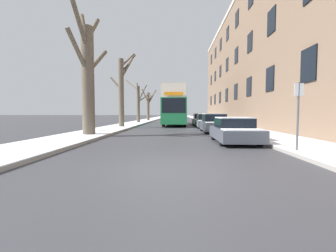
# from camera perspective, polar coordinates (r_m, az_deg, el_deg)

# --- Properties ---
(ground_plane) EXTENTS (320.00, 320.00, 0.00)m
(ground_plane) POSITION_cam_1_polar(r_m,az_deg,el_deg) (5.90, 0.26, -11.03)
(ground_plane) COLOR #38383D
(sidewalk_left) EXTENTS (3.03, 130.00, 0.16)m
(sidewalk_left) POSITION_cam_1_polar(r_m,az_deg,el_deg) (59.01, -3.26, 1.94)
(sidewalk_left) COLOR gray
(sidewalk_left) RESTS_ON ground
(sidewalk_right) EXTENTS (3.03, 130.00, 0.16)m
(sidewalk_right) POSITION_cam_1_polar(r_m,az_deg,el_deg) (58.97, 7.69, 1.92)
(sidewalk_right) COLOR gray
(sidewalk_right) RESTS_ON ground
(terrace_facade_right) EXTENTS (9.10, 44.81, 15.78)m
(terrace_facade_right) POSITION_cam_1_polar(r_m,az_deg,el_deg) (32.30, 23.87, 14.50)
(terrace_facade_right) COLOR #7A604C
(terrace_facade_right) RESTS_ON ground
(bare_tree_left_0) EXTENTS (1.68, 4.21, 7.95)m
(bare_tree_left_0) POSITION_cam_1_polar(r_m,az_deg,el_deg) (14.93, -19.76, 12.36)
(bare_tree_left_0) COLOR brown
(bare_tree_left_0) RESTS_ON ground
(bare_tree_left_1) EXTENTS (2.56, 1.74, 7.48)m
(bare_tree_left_1) POSITION_cam_1_polar(r_m,az_deg,el_deg) (22.71, -11.65, 8.95)
(bare_tree_left_1) COLOR brown
(bare_tree_left_1) RESTS_ON ground
(bare_tree_left_2) EXTENTS (3.72, 2.58, 6.36)m
(bare_tree_left_2) POSITION_cam_1_polar(r_m,az_deg,el_deg) (32.32, -7.55, 6.00)
(bare_tree_left_2) COLOR brown
(bare_tree_left_2) RESTS_ON ground
(bare_tree_left_3) EXTENTS (2.42, 3.57, 5.80)m
(bare_tree_left_3) POSITION_cam_1_polar(r_m,az_deg,el_deg) (41.51, -5.01, 5.37)
(bare_tree_left_3) COLOR brown
(bare_tree_left_3) RESTS_ON ground
(double_decker_bus) EXTENTS (2.63, 11.40, 4.46)m
(double_decker_bus) POSITION_cam_1_polar(r_m,az_deg,el_deg) (27.59, 1.65, 5.51)
(double_decker_bus) COLOR #1E7A47
(double_decker_bus) RESTS_ON ground
(parked_car_0) EXTENTS (1.87, 3.90, 1.26)m
(parked_car_0) POSITION_cam_1_polar(r_m,az_deg,el_deg) (11.59, 16.45, -1.14)
(parked_car_0) COLOR #474C56
(parked_car_0) RESTS_ON ground
(parked_car_1) EXTENTS (1.83, 4.23, 1.43)m
(parked_car_1) POSITION_cam_1_polar(r_m,az_deg,el_deg) (17.59, 11.61, 0.62)
(parked_car_1) COLOR #474C56
(parked_car_1) RESTS_ON ground
(parked_car_2) EXTENTS (1.85, 4.00, 1.44)m
(parked_car_2) POSITION_cam_1_polar(r_m,az_deg,el_deg) (22.68, 9.54, 1.22)
(parked_car_2) COLOR slate
(parked_car_2) RESTS_ON ground
(parked_car_3) EXTENTS (1.83, 4.17, 1.40)m
(parked_car_3) POSITION_cam_1_polar(r_m,az_deg,el_deg) (27.69, 8.25, 1.57)
(parked_car_3) COLOR silver
(parked_car_3) RESTS_ON ground
(pedestrian_left_sidewalk) EXTENTS (0.39, 0.39, 1.81)m
(pedestrian_left_sidewalk) POSITION_cam_1_polar(r_m,az_deg,el_deg) (17.46, -19.18, 1.57)
(pedestrian_left_sidewalk) COLOR navy
(pedestrian_left_sidewalk) RESTS_ON ground
(street_sign_post) EXTENTS (0.32, 0.07, 2.52)m
(street_sign_post) POSITION_cam_1_polar(r_m,az_deg,el_deg) (9.04, 30.12, 2.78)
(street_sign_post) COLOR #4C4F54
(street_sign_post) RESTS_ON ground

